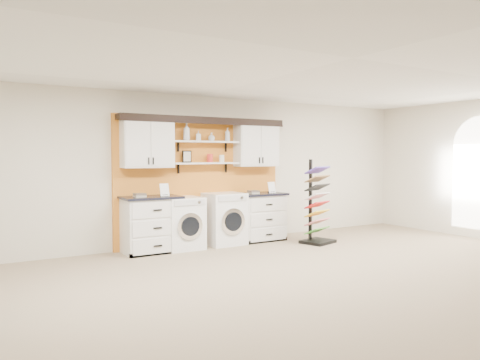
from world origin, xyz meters
TOP-DOWN VIEW (x-y plane):
  - floor at (0.00, 0.00)m, footprint 10.00×10.00m
  - ceiling at (0.00, 0.00)m, footprint 10.00×10.00m
  - wall_back at (0.00, 4.00)m, footprint 10.00×0.00m
  - accent_panel at (0.00, 3.96)m, footprint 3.40×0.07m
  - upper_cabinet_left at (-1.13, 3.79)m, footprint 0.90×0.35m
  - upper_cabinet_right at (1.13, 3.79)m, footprint 0.90×0.35m
  - shelf_lower at (0.00, 3.80)m, footprint 1.32×0.28m
  - shelf_upper at (0.00, 3.80)m, footprint 1.32×0.28m
  - crown_molding at (0.00, 3.81)m, footprint 3.30×0.41m
  - window_arched at (4.94, 1.50)m, footprint 0.06×1.10m
  - picture_frame at (-0.35, 3.85)m, footprint 0.18×0.02m
  - canister_red at (0.10, 3.80)m, footprint 0.11×0.11m
  - canister_cream at (0.35, 3.80)m, footprint 0.10×0.10m
  - base_cabinet_left at (-1.13, 3.64)m, footprint 0.99×0.66m
  - base_cabinet_right at (1.13, 3.64)m, footprint 0.96×0.66m
  - washer at (-0.55, 3.64)m, footprint 0.67×0.71m
  - dryer at (0.31, 3.64)m, footprint 0.69×0.71m
  - sample_rack at (1.89, 2.83)m, footprint 0.70×0.63m
  - soap_bottle_a at (-0.38, 3.80)m, footprint 0.17×0.17m
  - soap_bottle_b at (-0.14, 3.80)m, footprint 0.11×0.11m
  - soap_bottle_c at (0.13, 3.80)m, footprint 0.14×0.14m
  - soap_bottle_d at (0.48, 3.80)m, footprint 0.10×0.10m

SIDE VIEW (x-z plane):
  - floor at x=0.00m, z-range 0.00..0.00m
  - washer at x=-0.55m, z-range 0.00..0.93m
  - base_cabinet_right at x=1.13m, z-range 0.00..0.93m
  - dryer at x=0.31m, z-range 0.00..0.97m
  - base_cabinet_left at x=-1.13m, z-range 0.00..0.97m
  - sample_rack at x=1.89m, z-range -0.28..1.32m
  - accent_panel at x=0.00m, z-range 0.00..2.40m
  - window_arched at x=4.94m, z-range 0.26..2.51m
  - wall_back at x=0.00m, z-range -3.60..6.40m
  - shelf_lower at x=0.00m, z-range 1.52..1.54m
  - canister_cream at x=0.35m, z-range 1.54..1.69m
  - canister_red at x=0.10m, z-range 1.54..1.71m
  - picture_frame at x=-0.35m, z-range 1.54..1.77m
  - upper_cabinet_left at x=-1.13m, z-range 1.46..2.30m
  - upper_cabinet_right at x=1.13m, z-range 1.46..2.30m
  - shelf_upper at x=0.00m, z-range 1.92..1.94m
  - soap_bottle_c at x=0.13m, z-range 1.94..2.10m
  - soap_bottle_b at x=-0.14m, z-range 1.95..2.13m
  - soap_bottle_d at x=0.48m, z-range 1.94..2.20m
  - soap_bottle_a at x=-0.38m, z-range 1.95..2.26m
  - crown_molding at x=0.00m, z-range 2.26..2.39m
  - ceiling at x=0.00m, z-range 2.80..2.80m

